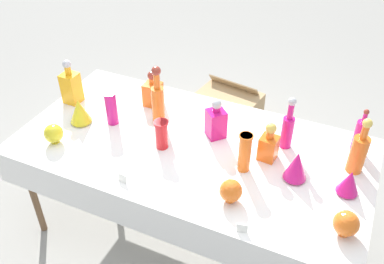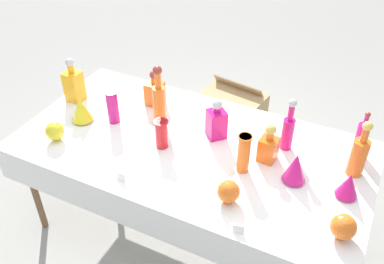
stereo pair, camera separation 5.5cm
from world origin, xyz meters
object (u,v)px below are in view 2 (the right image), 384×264
Objects in this scene: square_decanter_2 at (216,122)px; fluted_vase_2 at (295,168)px; round_bowl_2 at (343,227)px; tall_bottle_2 at (288,129)px; square_decanter_0 at (74,84)px; slender_vase_2 at (113,106)px; fluted_vase_1 at (348,185)px; fluted_vase_0 at (81,109)px; round_bowl_0 at (55,131)px; tall_bottle_0 at (359,154)px; square_decanter_3 at (155,92)px; round_bowl_1 at (228,192)px; square_decanter_1 at (269,146)px; cardboard_box_behind_left at (232,108)px; tall_bottle_1 at (361,137)px; tall_bottle_3 at (159,100)px; slender_vase_1 at (244,153)px; slender_vase_0 at (162,133)px.

fluted_vase_2 is (0.53, -0.18, -0.01)m from square_decanter_2.
round_bowl_2 is at bearing -28.26° from square_decanter_2.
tall_bottle_2 is 1.45m from square_decanter_0.
slender_vase_2 is (-0.65, -0.15, 0.01)m from square_decanter_2.
tall_bottle_2 is at bearing 5.08° from square_decanter_0.
round_bowl_2 is (0.84, -0.45, -0.04)m from square_decanter_2.
square_decanter_0 reaches higher than fluted_vase_1.
round_bowl_0 is (-0.02, -0.23, -0.02)m from fluted_vase_0.
tall_bottle_0 is 1.33m from square_decanter_3.
round_bowl_1 is (-0.54, -0.50, -0.07)m from tall_bottle_0.
square_decanter_1 is 1.59m from cardboard_box_behind_left.
fluted_vase_1 is at bearing -92.35° from tall_bottle_0.
tall_bottle_1 reaches higher than cardboard_box_behind_left.
tall_bottle_3 is at bearing 170.43° from fluted_vase_2.
square_decanter_1 is 0.89m from square_decanter_3.
round_bowl_2 is at bearing -11.61° from slender_vase_2.
fluted_vase_1 is at bearing -7.01° from tall_bottle_3.
slender_vase_2 is 1.45m from fluted_vase_1.
slender_vase_1 is (0.64, -0.20, -0.04)m from tall_bottle_3.
tall_bottle_2 is 1.38m from round_bowl_0.
round_bowl_0 is (-1.27, -0.54, -0.07)m from tall_bottle_2.
tall_bottle_1 reaches higher than slender_vase_0.
tall_bottle_2 is at bearing -4.21° from square_decanter_3.
fluted_vase_2 is at bearing -17.20° from square_decanter_3.
tall_bottle_0 is 0.19m from tall_bottle_1.
tall_bottle_2 is at bearing 147.83° from fluted_vase_1.
tall_bottle_1 reaches higher than round_bowl_2.
tall_bottle_3 is 0.39m from square_decanter_2.
square_decanter_1 is 0.21m from fluted_vase_2.
tall_bottle_2 is 0.42m from square_decanter_2.
square_decanter_0 is 2.59× the size of round_bowl_0.
square_decanter_1 is 0.62m from round_bowl_2.
tall_bottle_2 is at bearing 25.17° from slender_vase_0.
round_bowl_0 is (-1.66, -0.29, -0.01)m from fluted_vase_1.
square_decanter_1 is 1.65× the size of fluted_vase_1.
slender_vase_1 is 1.68m from cardboard_box_behind_left.
tall_bottle_0 is 0.48m from square_decanter_1.
fluted_vase_0 is 1.13m from round_bowl_1.
tall_bottle_3 is at bearing -52.10° from square_decanter_3.
slender_vase_2 reaches higher than round_bowl_1.
fluted_vase_1 is 1.89m from cardboard_box_behind_left.
slender_vase_0 reaches higher than fluted_vase_1.
square_decanter_0 is 1.21× the size of square_decanter_2.
tall_bottle_2 is 0.73m from slender_vase_0.
slender_vase_1 is at bearing 0.53° from fluted_vase_0.
square_decanter_1 is at bearing 7.62° from fluted_vase_0.
fluted_vase_0 is at bearing -155.48° from tall_bottle_3.
slender_vase_1 is 0.26m from round_bowl_1.
round_bowl_2 is 0.22× the size of cardboard_box_behind_left.
tall_bottle_1 is 1.14m from slender_vase_0.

